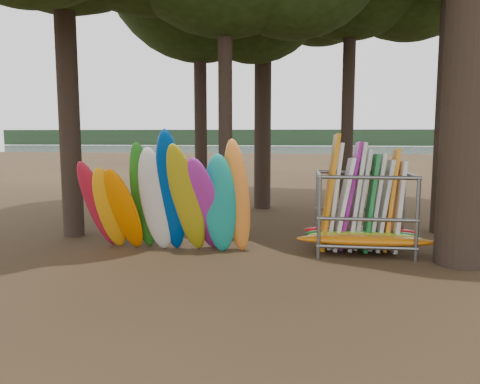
# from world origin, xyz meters

# --- Properties ---
(ground) EXTENTS (120.00, 120.00, 0.00)m
(ground) POSITION_xyz_m (0.00, 0.00, 0.00)
(ground) COLOR #47331E
(ground) RESTS_ON ground
(lake) EXTENTS (160.00, 160.00, 0.00)m
(lake) POSITION_xyz_m (0.00, 60.00, 0.00)
(lake) COLOR gray
(lake) RESTS_ON ground
(far_shore) EXTENTS (160.00, 4.00, 4.00)m
(far_shore) POSITION_xyz_m (0.00, 110.00, 2.00)
(far_shore) COLOR black
(far_shore) RESTS_ON ground
(kayak_row) EXTENTS (4.27, 2.06, 3.16)m
(kayak_row) POSITION_xyz_m (-2.09, 0.37, 1.27)
(kayak_row) COLOR #BA1931
(kayak_row) RESTS_ON ground
(storage_rack) EXTENTS (3.22, 1.61, 2.91)m
(storage_rack) POSITION_xyz_m (2.55, 1.21, 0.93)
(storage_rack) COLOR slate
(storage_rack) RESTS_ON ground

